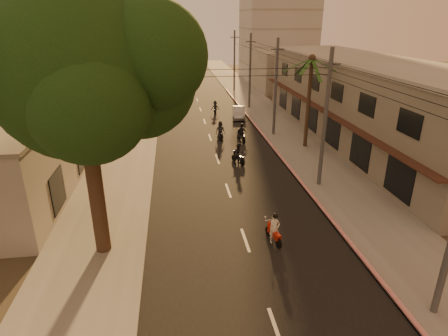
% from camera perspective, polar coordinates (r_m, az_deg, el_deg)
% --- Properties ---
extents(ground, '(160.00, 160.00, 0.00)m').
position_cam_1_polar(ground, '(17.90, 4.50, -14.35)').
color(ground, '#383023').
rests_on(ground, ground).
extents(road, '(10.00, 140.00, 0.02)m').
position_cam_1_polar(road, '(35.83, -2.14, 4.68)').
color(road, black).
rests_on(road, ground).
extents(sidewalk_right, '(5.00, 140.00, 0.12)m').
position_cam_1_polar(sidewalk_right, '(37.26, 9.46, 5.15)').
color(sidewalk_right, slate).
rests_on(sidewalk_right, ground).
extents(sidewalk_left, '(5.00, 140.00, 0.12)m').
position_cam_1_polar(sidewalk_left, '(35.91, -14.17, 4.14)').
color(sidewalk_left, slate).
rests_on(sidewalk_left, ground).
extents(curb_stripe, '(0.20, 60.00, 0.20)m').
position_cam_1_polar(curb_stripe, '(32.02, 7.89, 2.55)').
color(curb_stripe, '#B5131A').
rests_on(curb_stripe, ground).
extents(shophouse_row, '(8.80, 34.20, 7.30)m').
position_cam_1_polar(shophouse_row, '(37.08, 20.44, 9.73)').
color(shophouse_row, gray).
rests_on(shophouse_row, ground).
extents(left_building, '(8.20, 24.20, 5.20)m').
position_cam_1_polar(left_building, '(31.09, -27.65, 4.47)').
color(left_building, '#A19E92').
rests_on(left_building, ground).
extents(broadleaf_tree, '(9.60, 8.70, 12.10)m').
position_cam_1_polar(broadleaf_tree, '(16.70, -19.72, 13.48)').
color(broadleaf_tree, black).
rests_on(broadleaf_tree, ground).
extents(palm_tree, '(5.00, 5.00, 8.20)m').
position_cam_1_polar(palm_tree, '(32.32, 13.22, 15.22)').
color(palm_tree, black).
rests_on(palm_tree, ground).
extents(utility_poles, '(1.20, 48.26, 9.00)m').
position_cam_1_polar(utility_poles, '(35.61, 8.04, 15.13)').
color(utility_poles, '#38383A').
rests_on(utility_poles, ground).
extents(filler_right, '(8.00, 14.00, 6.00)m').
position_cam_1_polar(filler_right, '(62.03, 8.79, 14.55)').
color(filler_right, '#A19E92').
rests_on(filler_right, ground).
extents(filler_left_near, '(8.00, 14.00, 4.40)m').
position_cam_1_polar(filler_left_near, '(49.97, -20.38, 10.84)').
color(filler_left_near, '#A19E92').
rests_on(filler_left_near, ground).
extents(filler_left_far, '(8.00, 14.00, 7.00)m').
position_cam_1_polar(filler_left_far, '(67.32, -17.45, 14.82)').
color(filler_left_far, '#A19E92').
rests_on(filler_left_far, ground).
extents(scooter_red, '(0.79, 1.66, 1.64)m').
position_cam_1_polar(scooter_red, '(19.13, 7.66, -9.27)').
color(scooter_red, black).
rests_on(scooter_red, ground).
extents(scooter_mid_a, '(1.23, 1.63, 1.70)m').
position_cam_1_polar(scooter_mid_a, '(28.98, 2.24, 2.09)').
color(scooter_mid_a, black).
rests_on(scooter_mid_a, ground).
extents(scooter_mid_b, '(1.15, 1.76, 1.75)m').
position_cam_1_polar(scooter_mid_b, '(34.33, 2.68, 5.27)').
color(scooter_mid_b, black).
rests_on(scooter_mid_b, ground).
extents(scooter_far_a, '(0.87, 1.82, 1.79)m').
position_cam_1_polar(scooter_far_a, '(34.97, -0.57, 5.61)').
color(scooter_far_a, black).
rests_on(scooter_far_a, ground).
extents(scooter_far_b, '(1.23, 1.63, 1.61)m').
position_cam_1_polar(scooter_far_b, '(44.77, -1.35, 9.13)').
color(scooter_far_b, black).
rests_on(scooter_far_b, ground).
extents(parked_car, '(2.57, 4.30, 1.28)m').
position_cam_1_polar(parked_car, '(42.98, 2.25, 8.44)').
color(parked_car, '#93969B').
rests_on(parked_car, ground).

